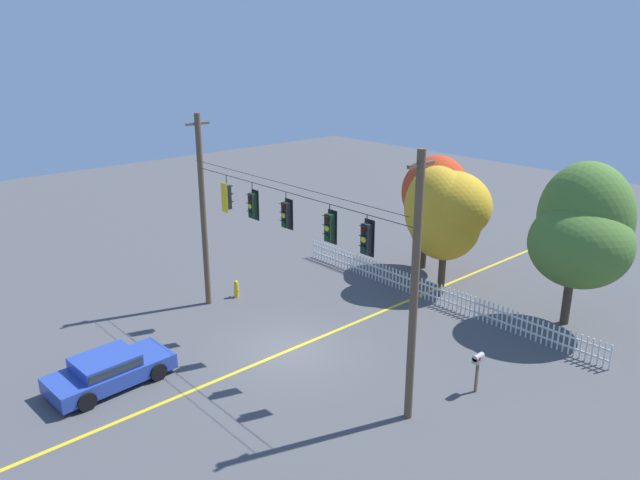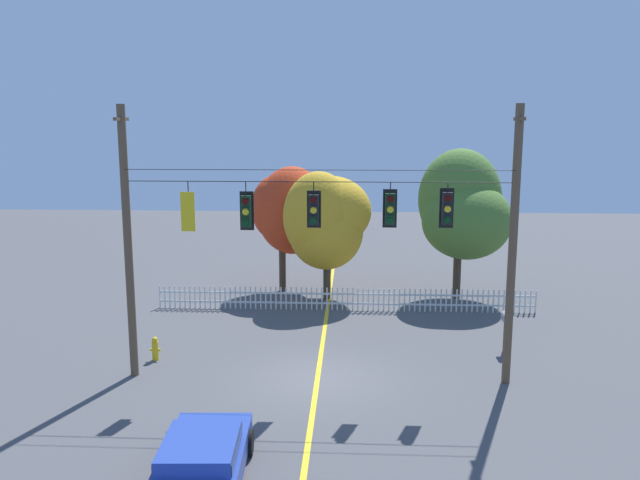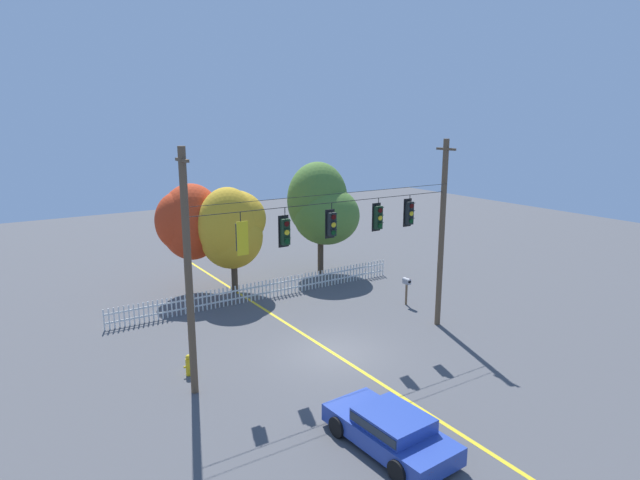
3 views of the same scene
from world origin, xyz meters
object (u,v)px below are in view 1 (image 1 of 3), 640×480
Objects in this scene: fire_hydrant at (236,289)px; autumn_maple_near_fence at (434,195)px; traffic_signal_northbound_secondary at (287,215)px; autumn_oak_far_east at (582,231)px; autumn_maple_mid at (445,213)px; traffic_signal_southbound_primary at (330,227)px; traffic_signal_eastbound_side at (227,197)px; parked_car at (109,369)px; traffic_signal_westbound_side at (253,205)px; traffic_signal_northbound_primary at (367,238)px; roadside_mailbox at (478,361)px.

autumn_maple_near_fence is at bearing 69.73° from fire_hydrant.
traffic_signal_northbound_secondary is 0.21× the size of autumn_oak_far_east.
traffic_signal_northbound_secondary is 0.24× the size of autumn_maple_mid.
autumn_oak_far_east is at bearing 69.06° from traffic_signal_southbound_primary.
autumn_maple_near_fence is 11.06m from fire_hydrant.
traffic_signal_eastbound_side is 8.08m from parked_car.
traffic_signal_westbound_side is 13.33m from autumn_oak_far_east.
traffic_signal_northbound_secondary reaches higher than fire_hydrant.
traffic_signal_westbound_side is at bearing 89.38° from parked_car.
traffic_signal_northbound_primary is at bearing 0.01° from traffic_signal_northbound_secondary.
roadside_mailbox is (4.33, 2.85, -4.32)m from traffic_signal_southbound_primary.
traffic_signal_northbound_secondary and traffic_signal_northbound_primary have the same top height.
parked_car is (-4.47, -6.30, -4.89)m from traffic_signal_southbound_primary.
traffic_signal_southbound_primary is (6.19, 0.02, 0.11)m from traffic_signal_eastbound_side.
traffic_signal_southbound_primary is 1.70× the size of fire_hydrant.
traffic_signal_westbound_side is 6.24m from fire_hydrant.
parked_car is (-0.21, -17.49, -3.35)m from autumn_maple_near_fence.
fire_hydrant is (-7.89, 1.36, -5.09)m from traffic_signal_southbound_primary.
traffic_signal_northbound_secondary is at bearing -121.29° from autumn_oak_far_east.
autumn_maple_near_fence is at bearing 89.32° from parked_car.
autumn_maple_mid is 16.43m from parked_car.
traffic_signal_southbound_primary is at bearing -76.11° from autumn_maple_mid.
fire_hydrant is at bearing 170.26° from traffic_signal_southbound_primary.
autumn_maple_mid is (3.79, 9.71, -1.68)m from traffic_signal_eastbound_side.
traffic_signal_westbound_side reaches higher than autumn_maple_mid.
parked_car is at bearing -90.62° from traffic_signal_westbound_side.
autumn_maple_mid reaches higher than parked_car.
traffic_signal_southbound_primary reaches higher than autumn_maple_near_fence.
autumn_oak_far_east is 1.61× the size of parked_car.
traffic_signal_northbound_primary is 10.68m from autumn_maple_mid.
autumn_maple_mid is at bearing 68.69° from traffic_signal_eastbound_side.
traffic_signal_westbound_side is 1.08× the size of traffic_signal_southbound_primary.
traffic_signal_westbound_side is 6.12m from traffic_signal_northbound_primary.
autumn_oak_far_east reaches higher than autumn_maple_mid.
roadside_mailbox is at bearing 23.18° from traffic_signal_northbound_secondary.
parked_car is at bearing -90.68° from autumn_maple_near_fence.
roadside_mailbox is (12.22, 1.49, 0.77)m from fire_hydrant.
traffic_signal_northbound_secondary is 4.04m from traffic_signal_northbound_primary.
traffic_signal_eastbound_side and traffic_signal_northbound_primary have the same top height.
traffic_signal_eastbound_side is 10.56m from autumn_maple_mid.
autumn_maple_mid is at bearing 56.61° from fire_hydrant.
traffic_signal_southbound_primary is 1.72m from traffic_signal_northbound_primary.
traffic_signal_northbound_secondary is 8.41m from roadside_mailbox.
autumn_oak_far_east is 8.36× the size of fire_hydrant.
traffic_signal_westbound_side is (1.78, 0.02, 0.01)m from traffic_signal_eastbound_side.
traffic_signal_northbound_primary is 0.23× the size of autumn_maple_near_fence.
roadside_mailbox is (0.38, -7.47, -2.96)m from autumn_oak_far_east.
traffic_signal_westbound_side is at bearing -101.69° from autumn_maple_mid.
autumn_maple_mid is at bearing 103.89° from traffic_signal_southbound_primary.
traffic_signal_eastbound_side is 1.09× the size of traffic_signal_southbound_primary.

